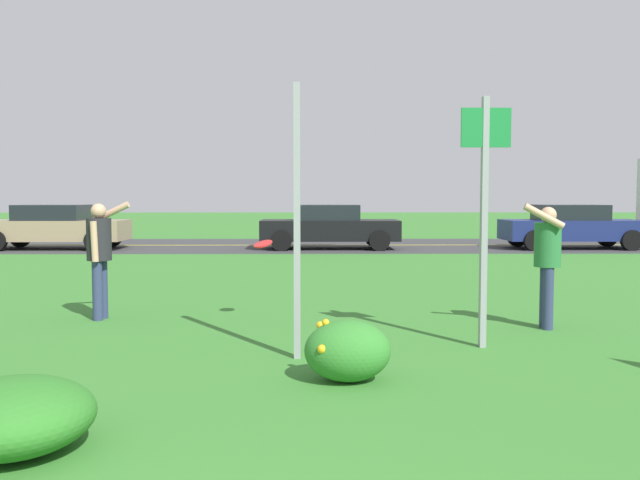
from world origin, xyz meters
The scene contains 13 objects.
ground_plane centered at (0.00, 11.35, 0.00)m, with size 120.00×120.00×0.00m, color #387A2D.
highway_strip centered at (0.00, 22.70, 0.00)m, with size 120.00×7.20×0.01m, color #38383A.
highway_center_stripe centered at (0.00, 22.70, 0.01)m, with size 120.00×0.16×0.00m, color yellow.
daylily_clump_front_right centered at (1.10, 5.07, 0.29)m, with size 0.81×0.67×0.58m.
daylily_clump_near_camera centered at (-1.25, 3.33, 0.25)m, with size 1.08×1.11×0.50m.
sign_post_near_path centered at (0.61, 5.99, 1.46)m, with size 0.07×0.10×2.91m.
sign_post_by_roadside centered at (2.72, 6.49, 1.71)m, with size 0.56×0.10×2.85m.
person_thrower_dark_shirt centered at (-2.20, 8.31, 0.98)m, with size 0.57×0.51×1.65m.
person_catcher_green_shirt centered at (3.83, 7.59, 0.95)m, with size 0.55×0.51×1.64m.
frisbee_red centered at (0.09, 8.17, 1.07)m, with size 0.28×0.26×0.15m.
car_tan_center_left centered at (-7.63, 21.08, 0.74)m, with size 4.50×2.00×1.45m.
car_black_center_right centered at (1.33, 21.08, 0.74)m, with size 4.50×2.00×1.45m.
car_navy_rightmost centered at (9.34, 21.08, 0.74)m, with size 4.50×2.00×1.45m.
Camera 1 is at (0.76, -1.18, 1.73)m, focal length 38.15 mm.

